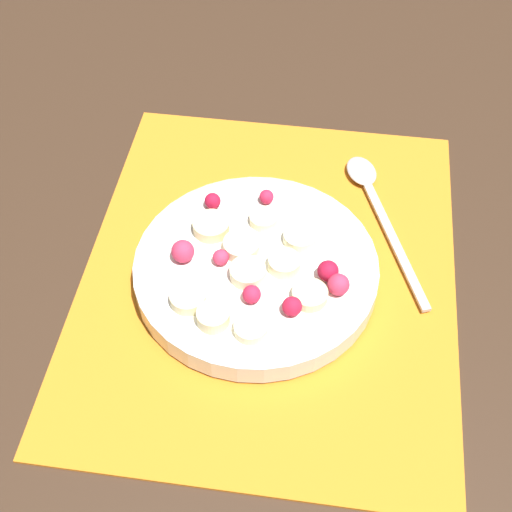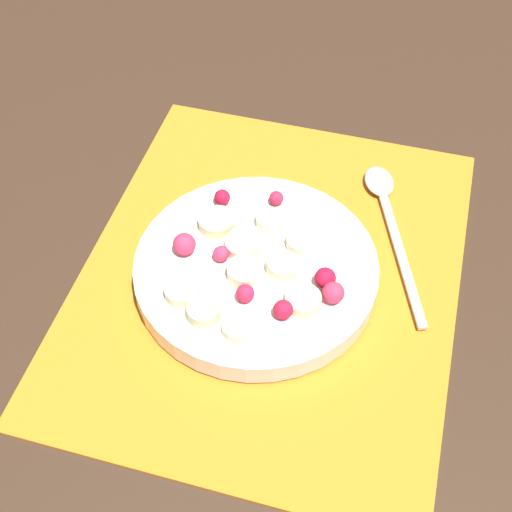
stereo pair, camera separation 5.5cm
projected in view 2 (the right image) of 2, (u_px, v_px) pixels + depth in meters
The scene contains 4 objects.
ground_plane at pixel (270, 275), 0.71m from camera, with size 3.00×3.00×0.00m, color #382619.
placemat at pixel (270, 273), 0.70m from camera, with size 0.45×0.36×0.01m.
fruit_bowl at pixel (256, 268), 0.68m from camera, with size 0.23×0.23×0.05m.
spoon at pixel (387, 206), 0.75m from camera, with size 0.21×0.10×0.01m.
Camera 2 is at (0.42, 0.10, 0.55)m, focal length 50.00 mm.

